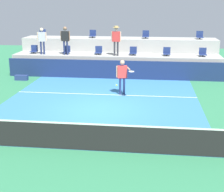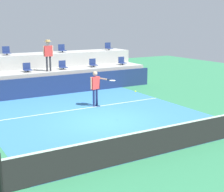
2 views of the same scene
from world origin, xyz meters
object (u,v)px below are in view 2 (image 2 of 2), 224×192
Objects in this scene: stadium_chair_lower_far_right at (122,61)px; spectator_with_hat at (48,52)px; stadium_chair_lower_mid_right at (63,66)px; tennis_ball at (135,91)px; tennis_player at (96,85)px; stadium_chair_upper_far_right at (108,47)px; stadium_chair_lower_right at (93,63)px; stadium_chair_upper_right at (62,49)px; stadium_chair_lower_mid_left at (27,68)px; stadium_chair_upper_left at (6,51)px.

stadium_chair_lower_far_right is 0.29× the size of spectator_with_hat.
tennis_ball is (-0.19, -8.03, -0.13)m from stadium_chair_lower_mid_right.
spectator_with_hat is (-0.79, 4.34, 1.30)m from tennis_player.
stadium_chair_lower_far_right is at bearing -89.82° from stadium_chair_upper_far_right.
spectator_with_hat is (-3.11, -0.38, 0.91)m from stadium_chair_lower_right.
stadium_chair_upper_right is 6.71m from tennis_player.
stadium_chair_lower_mid_right reaches higher than tennis_ball.
stadium_chair_lower_far_right is 0.30× the size of tennis_player.
stadium_chair_lower_far_right is at bearing 0.00° from stadium_chair_lower_mid_right.
stadium_chair_lower_mid_right is at bearing 87.01° from tennis_player.
stadium_chair_lower_right reaches higher than tennis_ball.
stadium_chair_lower_mid_left is 6.44m from stadium_chair_lower_far_right.
stadium_chair_upper_left reaches higher than stadium_chair_lower_far_right.
spectator_with_hat reaches higher than stadium_chair_upper_right.
tennis_player is at bearing -116.17° from stadium_chair_lower_right.
stadium_chair_lower_mid_right is at bearing -32.04° from stadium_chair_upper_left.
tennis_ball is at bearing -91.33° from stadium_chair_lower_mid_right.
stadium_chair_upper_far_right reaches higher than tennis_ball.
stadium_chair_upper_right is at bearing 81.58° from tennis_player.
stadium_chair_lower_right reaches higher than tennis_player.
stadium_chair_lower_mid_right is 4.68m from stadium_chair_upper_far_right.
spectator_with_hat is at bearing -172.96° from stadium_chair_lower_right.
tennis_player reaches higher than tennis_ball.
stadium_chair_lower_right is 1.00× the size of stadium_chair_upper_far_right.
stadium_chair_lower_right is 1.00× the size of stadium_chair_upper_left.
stadium_chair_lower_mid_right is 0.30× the size of tennis_player.
stadium_chair_lower_right is 5.28m from tennis_player.
stadium_chair_lower_far_right is 1.00× the size of stadium_chair_upper_right.
stadium_chair_upper_far_right reaches higher than stadium_chair_lower_mid_right.
stadium_chair_lower_far_right is 5.37m from spectator_with_hat.
stadium_chair_upper_right is (-1.35, 1.80, 0.85)m from stadium_chair_lower_right.
tennis_ball is at bearing -105.71° from stadium_chair_lower_right.
stadium_chair_lower_right is (4.27, 0.00, 0.00)m from stadium_chair_lower_mid_left.
stadium_chair_lower_mid_left reaches higher than tennis_ball.
spectator_with_hat reaches higher than stadium_chair_lower_mid_left.
stadium_chair_upper_far_right is at bearing 0.00° from stadium_chair_upper_left.
stadium_chair_lower_mid_right reaches higher than tennis_player.
stadium_chair_upper_far_right is 7.65× the size of tennis_ball.
stadium_chair_upper_right reaches higher than tennis_ball.
tennis_ball is (-2.26, -8.03, -0.13)m from stadium_chair_lower_right.
stadium_chair_upper_far_right reaches higher than stadium_chair_lower_mid_left.
stadium_chair_lower_mid_right is at bearing 88.67° from tennis_ball.
spectator_with_hat is (-5.28, -0.38, 0.91)m from stadium_chair_lower_far_right.
tennis_player is at bearing -79.73° from spectator_with_hat.
stadium_chair_lower_far_right is at bearing 46.42° from tennis_player.
stadium_chair_lower_far_right is 7.40m from stadium_chair_upper_left.
stadium_chair_lower_mid_right is 2.12m from stadium_chair_upper_right.
spectator_with_hat reaches higher than stadium_chair_lower_right.
stadium_chair_upper_far_right reaches higher than stadium_chair_lower_far_right.
stadium_chair_lower_right is at bearing 74.29° from tennis_ball.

